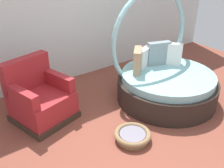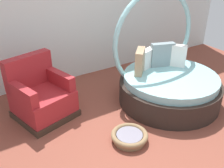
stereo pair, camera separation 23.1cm
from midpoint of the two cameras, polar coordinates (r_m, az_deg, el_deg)
ground_plane at (r=3.58m, az=8.89°, el=-12.97°), size 8.00×8.00×0.02m
round_daybed at (r=4.39m, az=13.80°, el=0.75°), size 1.70×1.70×1.83m
red_armchair at (r=3.98m, az=-14.23°, el=-2.83°), size 0.98×0.98×0.94m
pet_basket at (r=3.51m, az=5.90°, el=-11.81°), size 0.51×0.51×0.13m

